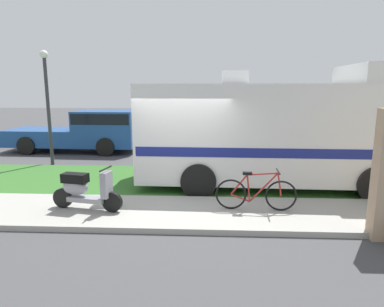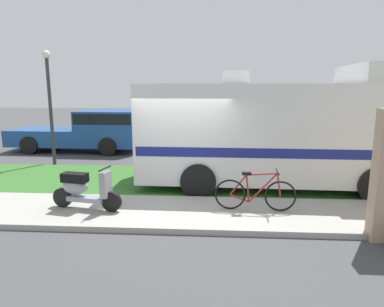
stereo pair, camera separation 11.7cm
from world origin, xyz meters
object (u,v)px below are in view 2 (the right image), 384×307
object	(u,v)px
motorhome_rv	(279,131)
bicycle	(255,193)
bottle_green	(383,202)
scooter	(84,189)
street_lamp_post	(50,96)
pickup_truck_near	(90,130)

from	to	relation	value
motorhome_rv	bicycle	distance (m)	2.70
motorhome_rv	bottle_green	bearing A→B (deg)	-44.56
scooter	street_lamp_post	size ratio (longest dim) A/B	0.40
motorhome_rv	street_lamp_post	size ratio (longest dim) A/B	1.83
bicycle	street_lamp_post	size ratio (longest dim) A/B	0.43
scooter	motorhome_rv	bearing A→B (deg)	28.05
pickup_truck_near	street_lamp_post	world-z (taller)	street_lamp_post
scooter	bottle_green	size ratio (longest dim) A/B	5.47
bicycle	pickup_truck_near	size ratio (longest dim) A/B	0.30
scooter	street_lamp_post	world-z (taller)	street_lamp_post
bottle_green	bicycle	bearing A→B (deg)	-173.29
motorhome_rv	scooter	distance (m)	5.33
bottle_green	street_lamp_post	world-z (taller)	street_lamp_post
motorhome_rv	bicycle	bearing A→B (deg)	-110.86
motorhome_rv	street_lamp_post	bearing A→B (deg)	162.68
pickup_truck_near	street_lamp_post	size ratio (longest dim) A/B	1.42
scooter	bicycle	distance (m)	3.75
bicycle	pickup_truck_near	bearing A→B (deg)	130.75
bicycle	street_lamp_post	distance (m)	8.43
scooter	bottle_green	xyz separation A→B (m)	(6.62, 0.49, -0.33)
pickup_truck_near	bicycle	bearing A→B (deg)	-49.25
motorhome_rv	bicycle	xyz separation A→B (m)	(-0.88, -2.31, -1.09)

